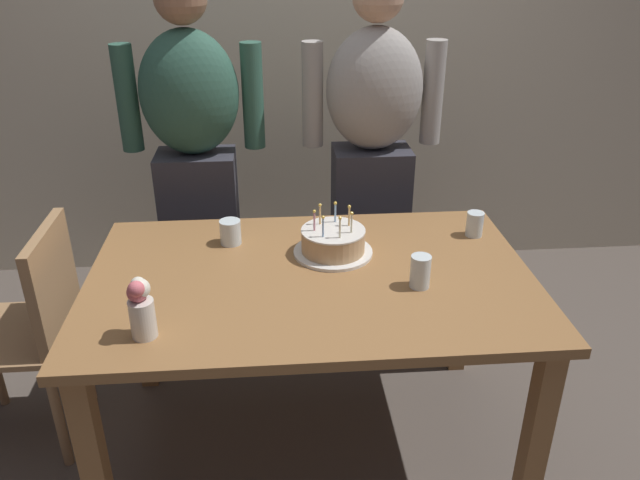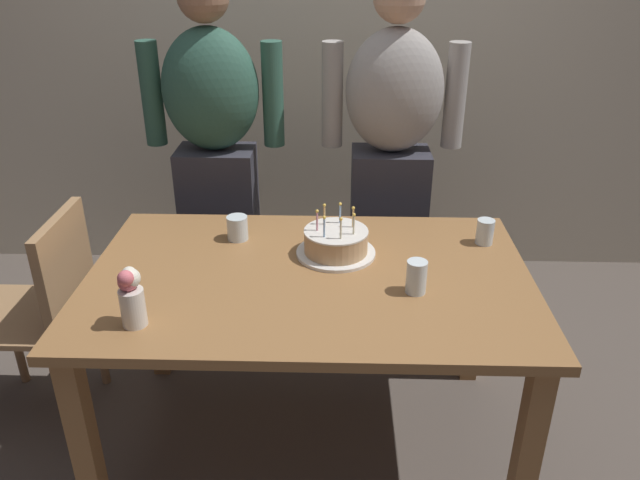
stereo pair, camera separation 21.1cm
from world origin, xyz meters
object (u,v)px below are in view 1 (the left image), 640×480
water_glass_near (420,271)px  water_glass_side (230,232)px  person_woman_cardigan (372,159)px  flower_vase (140,305)px  water_glass_far (475,224)px  birthday_cake (333,242)px  dining_chair (33,321)px  person_man_bearded (196,163)px

water_glass_near → water_glass_side: 0.73m
person_woman_cardigan → flower_vase: bearing=53.0°
flower_vase → person_woman_cardigan: person_woman_cardigan is taller
water_glass_near → person_woman_cardigan: (-0.02, 0.89, 0.08)m
water_glass_far → flower_vase: flower_vase is taller
water_glass_far → person_woman_cardigan: size_ratio=0.06×
birthday_cake → water_glass_near: (0.26, -0.25, 0.01)m
birthday_cake → flower_vase: bearing=-142.1°
flower_vase → dining_chair: 0.75m
water_glass_near → flower_vase: (-0.85, -0.21, 0.05)m
birthday_cake → water_glass_side: bearing=162.9°
water_glass_side → flower_vase: size_ratio=0.48×
water_glass_near → dining_chair: 1.40m
person_man_bearded → person_woman_cardigan: (0.77, 0.00, 0.00)m
water_glass_side → person_woman_cardigan: person_woman_cardigan is taller
water_glass_near → water_glass_far: size_ratio=1.18×
water_glass_side → flower_vase: bearing=-111.0°
person_woman_cardigan → dining_chair: (-1.33, -0.64, -0.36)m
water_glass_near → flower_vase: 0.87m
birthday_cake → person_woman_cardigan: (0.24, 0.63, 0.09)m
water_glass_far → person_man_bearded: bearing=154.0°
water_glass_far → flower_vase: (-1.14, -0.56, 0.06)m
water_glass_near → person_woman_cardigan: size_ratio=0.07×
person_man_bearded → dining_chair: 0.92m
birthday_cake → person_man_bearded: bearing=130.3°
water_glass_near → dining_chair: dining_chair is taller
flower_vase → dining_chair: bearing=138.1°
water_glass_near → water_glass_side: size_ratio=1.22×
person_man_bearded → flower_vase: bearing=87.3°
dining_chair → person_man_bearded: bearing=139.2°
birthday_cake → flower_vase: size_ratio=1.49×
water_glass_far → water_glass_side: 0.92m
water_glass_far → person_man_bearded: 1.21m
water_glass_near → dining_chair: size_ratio=0.13×
water_glass_far → person_woman_cardigan: bearing=120.6°
person_woman_cardigan → dining_chair: size_ratio=1.90×
water_glass_side → flower_vase: flower_vase is taller
person_man_bearded → birthday_cake: bearing=130.3°
person_man_bearded → water_glass_side: bearing=107.9°
birthday_cake → water_glass_near: 0.36m
water_glass_near → water_glass_far: 0.46m
birthday_cake → water_glass_side: size_ratio=3.12×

